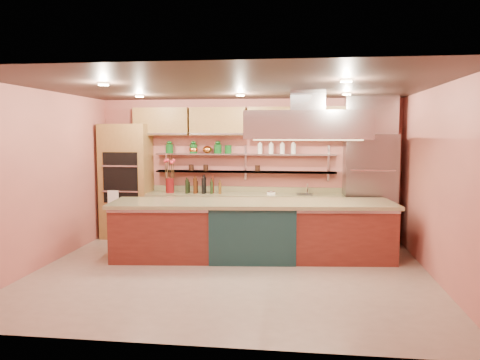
# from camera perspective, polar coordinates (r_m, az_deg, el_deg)

# --- Properties ---
(floor) EXTENTS (6.00, 5.00, 0.02)m
(floor) POSITION_cam_1_polar(r_m,az_deg,el_deg) (7.28, -1.19, -11.27)
(floor) COLOR gray
(floor) RESTS_ON ground
(ceiling) EXTENTS (6.00, 5.00, 0.02)m
(ceiling) POSITION_cam_1_polar(r_m,az_deg,el_deg) (7.00, -1.24, 11.31)
(ceiling) COLOR black
(ceiling) RESTS_ON wall_back
(wall_back) EXTENTS (6.00, 0.04, 2.80)m
(wall_back) POSITION_cam_1_polar(r_m,az_deg,el_deg) (9.47, 1.01, 1.37)
(wall_back) COLOR #C4695C
(wall_back) RESTS_ON floor
(wall_front) EXTENTS (6.00, 0.04, 2.80)m
(wall_front) POSITION_cam_1_polar(r_m,az_deg,el_deg) (4.56, -5.83, -3.37)
(wall_front) COLOR #C4695C
(wall_front) RESTS_ON floor
(wall_left) EXTENTS (0.04, 5.00, 2.80)m
(wall_left) POSITION_cam_1_polar(r_m,az_deg,el_deg) (8.01, -22.96, 0.12)
(wall_left) COLOR #C4695C
(wall_left) RESTS_ON floor
(wall_right) EXTENTS (0.04, 5.00, 2.80)m
(wall_right) POSITION_cam_1_polar(r_m,az_deg,el_deg) (7.20, 23.11, -0.46)
(wall_right) COLOR #C4695C
(wall_right) RESTS_ON floor
(oven_stack) EXTENTS (0.95, 0.64, 2.30)m
(oven_stack) POSITION_cam_1_polar(r_m,az_deg,el_deg) (9.76, -13.66, -0.13)
(oven_stack) COLOR olive
(oven_stack) RESTS_ON floor
(refrigerator) EXTENTS (0.95, 0.72, 2.10)m
(refrigerator) POSITION_cam_1_polar(r_m,az_deg,el_deg) (9.19, 15.48, -1.16)
(refrigerator) COLOR gray
(refrigerator) RESTS_ON floor
(back_counter) EXTENTS (3.84, 0.64, 0.93)m
(back_counter) POSITION_cam_1_polar(r_m,az_deg,el_deg) (9.30, 0.49, -4.52)
(back_counter) COLOR tan
(back_counter) RESTS_ON floor
(wall_shelf_lower) EXTENTS (3.60, 0.26, 0.03)m
(wall_shelf_lower) POSITION_cam_1_polar(r_m,az_deg,el_deg) (9.35, 0.61, 1.01)
(wall_shelf_lower) COLOR #A8AAAF
(wall_shelf_lower) RESTS_ON wall_back
(wall_shelf_upper) EXTENTS (3.60, 0.26, 0.03)m
(wall_shelf_upper) POSITION_cam_1_polar(r_m,az_deg,el_deg) (9.33, 0.62, 3.15)
(wall_shelf_upper) COLOR #A8AAAF
(wall_shelf_upper) RESTS_ON wall_back
(upper_cabinets) EXTENTS (4.60, 0.36, 0.55)m
(upper_cabinets) POSITION_cam_1_polar(r_m,az_deg,el_deg) (9.27, 0.89, 7.15)
(upper_cabinets) COLOR olive
(upper_cabinets) RESTS_ON wall_back
(range_hood) EXTENTS (2.00, 1.00, 0.45)m
(range_hood) POSITION_cam_1_polar(r_m,az_deg,el_deg) (7.77, 8.21, 6.63)
(range_hood) COLOR #A8AAAF
(range_hood) RESTS_ON ceiling
(ceiling_downlights) EXTENTS (4.00, 2.80, 0.02)m
(ceiling_downlights) POSITION_cam_1_polar(r_m,az_deg,el_deg) (7.19, -1.00, 10.92)
(ceiling_downlights) COLOR #FFE5A5
(ceiling_downlights) RESTS_ON ceiling
(island) EXTENTS (4.73, 1.48, 0.97)m
(island) POSITION_cam_1_polar(r_m,az_deg,el_deg) (7.97, 1.51, -6.10)
(island) COLOR maroon
(island) RESTS_ON floor
(flower_vase) EXTENTS (0.19, 0.19, 0.29)m
(flower_vase) POSITION_cam_1_polar(r_m,az_deg,el_deg) (9.45, -8.55, -0.66)
(flower_vase) COLOR maroon
(flower_vase) RESTS_ON back_counter
(oil_bottle_cluster) EXTENTS (0.81, 0.51, 0.25)m
(oil_bottle_cluster) POSITION_cam_1_polar(r_m,az_deg,el_deg) (9.29, -4.43, -0.86)
(oil_bottle_cluster) COLOR black
(oil_bottle_cluster) RESTS_ON back_counter
(kitchen_scale) EXTENTS (0.18, 0.15, 0.09)m
(kitchen_scale) POSITION_cam_1_polar(r_m,az_deg,el_deg) (9.13, 3.82, -1.49)
(kitchen_scale) COLOR white
(kitchen_scale) RESTS_ON back_counter
(bar_faucet) EXTENTS (0.04, 0.04, 0.22)m
(bar_faucet) POSITION_cam_1_polar(r_m,az_deg,el_deg) (9.20, 8.22, -1.06)
(bar_faucet) COLOR silver
(bar_faucet) RESTS_ON back_counter
(copper_kettle) EXTENTS (0.24, 0.24, 0.15)m
(copper_kettle) POSITION_cam_1_polar(r_m,az_deg,el_deg) (9.45, -4.01, 3.72)
(copper_kettle) COLOR orange
(copper_kettle) RESTS_ON wall_shelf_upper
(green_canister) EXTENTS (0.16, 0.16, 0.16)m
(green_canister) POSITION_cam_1_polar(r_m,az_deg,el_deg) (9.37, -1.44, 3.75)
(green_canister) COLOR #104C18
(green_canister) RESTS_ON wall_shelf_upper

